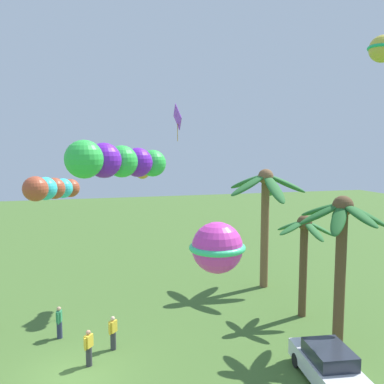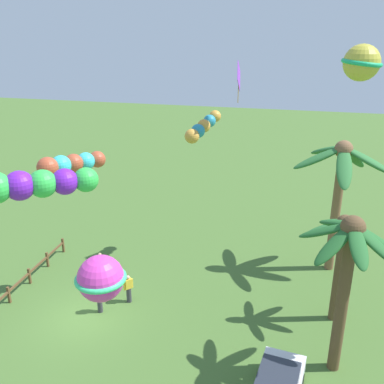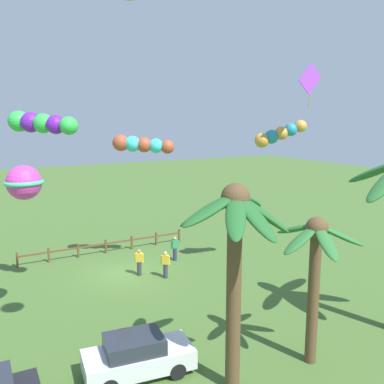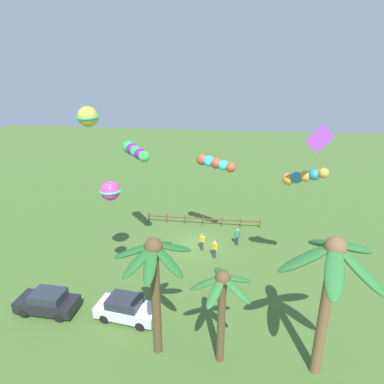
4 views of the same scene
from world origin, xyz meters
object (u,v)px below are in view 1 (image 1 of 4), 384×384
object	(u,v)px
kite_diamond_2	(177,117)
kite_tube_3	(117,161)
spectator_2	(89,348)
parked_car_0	(328,364)
kite_ball_0	(217,248)
palm_tree_1	(304,243)
spectator_0	(113,333)
kite_tube_5	(52,188)
kite_ball_1	(383,49)
palm_tree_2	(265,197)
palm_tree_0	(342,234)
kite_tube_4	(147,165)
spectator_1	(59,322)

from	to	relation	value
kite_diamond_2	kite_tube_3	distance (m)	13.63
spectator_2	parked_car_0	bearing A→B (deg)	67.27
spectator_2	kite_diamond_2	distance (m)	13.86
spectator_2	kite_ball_0	distance (m)	9.31
palm_tree_1	spectator_0	bearing A→B (deg)	-84.10
kite_diamond_2	kite_tube_5	size ratio (longest dim) A/B	0.68
palm_tree_1	kite_ball_1	distance (m)	10.97
spectator_2	palm_tree_1	bearing A→B (deg)	101.02
parked_car_0	kite_tube_5	world-z (taller)	kite_tube_5
palm_tree_2	kite_tube_3	xyz separation A→B (m)	(12.52, -10.69, 2.88)
parked_car_0	kite_diamond_2	distance (m)	15.59
palm_tree_2	kite_ball_0	xyz separation A→B (m)	(13.76, -8.06, 0.46)
palm_tree_0	kite_ball_1	xyz separation A→B (m)	(3.09, -0.86, 7.49)
kite_tube_4	spectator_1	bearing A→B (deg)	-51.53
spectator_2	kite_tube_3	distance (m)	9.69
spectator_2	kite_ball_1	size ratio (longest dim) A/B	1.34
parked_car_0	kite_ball_0	world-z (taller)	kite_ball_0
spectator_0	kite_ball_1	size ratio (longest dim) A/B	1.34
palm_tree_0	spectator_0	bearing A→B (deg)	-103.39
parked_car_0	kite_ball_1	bearing A→B (deg)	68.89
palm_tree_0	kite_tube_5	distance (m)	13.03
palm_tree_0	spectator_2	size ratio (longest dim) A/B	4.48
kite_ball_1	kite_tube_4	distance (m)	14.04
palm_tree_2	parked_car_0	bearing A→B (deg)	-12.57
spectator_1	spectator_2	xyz separation A→B (m)	(3.03, 1.32, 0.00)
spectator_2	kite_tube_4	distance (m)	10.91
palm_tree_1	palm_tree_2	world-z (taller)	palm_tree_2
palm_tree_2	palm_tree_1	bearing A→B (deg)	-0.44
parked_car_0	kite_tube_5	size ratio (longest dim) A/B	1.21
spectator_2	kite_ball_0	world-z (taller)	kite_ball_0
palm_tree_0	spectator_1	xyz separation A→B (m)	(-4.30, -12.69, -4.54)
kite_ball_1	kite_diamond_2	xyz separation A→B (m)	(-11.67, -4.82, -1.73)
spectator_2	spectator_0	bearing A→B (deg)	136.29
kite_tube_3	spectator_1	bearing A→B (deg)	-165.08
kite_ball_0	kite_ball_1	size ratio (longest dim) A/B	1.89
palm_tree_1	kite_ball_1	world-z (taller)	kite_ball_1
parked_car_0	palm_tree_2	bearing A→B (deg)	167.43
spectator_1	kite_diamond_2	world-z (taller)	kite_diamond_2
palm_tree_0	palm_tree_1	distance (m)	3.72
kite_tube_4	spectator_0	bearing A→B (deg)	-24.00
spectator_0	kite_diamond_2	world-z (taller)	kite_diamond_2
palm_tree_1	kite_tube_5	world-z (taller)	kite_tube_5
kite_tube_4	kite_tube_5	world-z (taller)	kite_tube_4
palm_tree_0	palm_tree_1	world-z (taller)	palm_tree_0
palm_tree_2	kite_tube_4	bearing A→B (deg)	-88.38
spectator_1	kite_tube_5	distance (m)	7.13
palm_tree_1	parked_car_0	distance (m)	7.35
spectator_1	spectator_2	size ratio (longest dim) A/B	1.00
kite_ball_0	kite_tube_3	world-z (taller)	kite_tube_3
kite_ball_1	spectator_2	bearing A→B (deg)	-112.52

